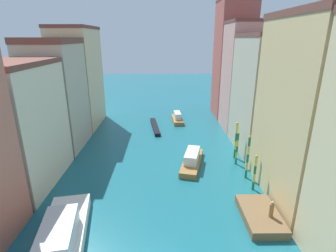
# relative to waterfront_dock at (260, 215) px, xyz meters

# --- Properties ---
(ground_plane) EXTENTS (154.00, 154.00, 0.00)m
(ground_plane) POSITION_rel_waterfront_dock_xyz_m (-9.03, 18.66, -0.37)
(ground_plane) COLOR #196070
(building_left_1) EXTENTS (6.26, 10.60, 12.83)m
(building_left_1) POSITION_rel_waterfront_dock_xyz_m (-22.94, 6.57, 6.05)
(building_left_1) COLOR beige
(building_left_1) RESTS_ON ground
(building_left_2) EXTENTS (6.26, 8.66, 14.89)m
(building_left_2) POSITION_rel_waterfront_dock_xyz_m (-22.94, 16.61, 7.09)
(building_left_2) COLOR #BCB299
(building_left_2) RESTS_ON ground
(building_left_3) EXTENTS (6.26, 10.38, 16.69)m
(building_left_3) POSITION_rel_waterfront_dock_xyz_m (-22.94, 26.44, 7.98)
(building_left_3) COLOR beige
(building_left_3) RESTS_ON ground
(building_right_1) EXTENTS (6.26, 11.30, 17.09)m
(building_right_1) POSITION_rel_waterfront_dock_xyz_m (4.88, 3.76, 8.19)
(building_right_1) COLOR #DBB77A
(building_right_1) RESTS_ON ground
(building_right_2) EXTENTS (6.26, 10.50, 15.43)m
(building_right_2) POSITION_rel_waterfront_dock_xyz_m (4.88, 15.04, 7.35)
(building_right_2) COLOR #BCB299
(building_right_2) RESTS_ON ground
(building_right_3) EXTENTS (6.26, 7.58, 17.46)m
(building_right_3) POSITION_rel_waterfront_dock_xyz_m (4.88, 24.19, 8.36)
(building_right_3) COLOR tan
(building_right_3) RESTS_ON ground
(building_right_4) EXTENTS (6.26, 8.23, 21.60)m
(building_right_4) POSITION_rel_waterfront_dock_xyz_m (4.88, 32.53, 10.44)
(building_right_4) COLOR #B25147
(building_right_4) RESTS_ON ground
(waterfront_dock) EXTENTS (3.02, 5.21, 0.74)m
(waterfront_dock) POSITION_rel_waterfront_dock_xyz_m (0.00, 0.00, 0.00)
(waterfront_dock) COLOR brown
(waterfront_dock) RESTS_ON ground
(person_on_dock) EXTENTS (0.36, 0.36, 1.48)m
(person_on_dock) POSITION_rel_waterfront_dock_xyz_m (0.60, -0.64, 1.06)
(person_on_dock) COLOR olive
(person_on_dock) RESTS_ON waterfront_dock
(mooring_pole_0) EXTENTS (0.28, 0.28, 3.90)m
(mooring_pole_0) POSITION_rel_waterfront_dock_xyz_m (0.89, 4.61, 1.62)
(mooring_pole_0) COLOR #197247
(mooring_pole_0) RESTS_ON ground
(mooring_pole_1) EXTENTS (0.29, 0.29, 5.04)m
(mooring_pole_1) POSITION_rel_waterfront_dock_xyz_m (0.86, 7.03, 2.19)
(mooring_pole_1) COLOR #197247
(mooring_pole_1) RESTS_ON ground
(mooring_pole_2) EXTENTS (0.26, 0.26, 4.20)m
(mooring_pole_2) POSITION_rel_waterfront_dock_xyz_m (0.62, 10.38, 1.77)
(mooring_pole_2) COLOR #197247
(mooring_pole_2) RESTS_ON ground
(mooring_pole_3) EXTENTS (0.33, 0.33, 4.89)m
(mooring_pole_3) POSITION_rel_waterfront_dock_xyz_m (0.93, 12.15, 2.13)
(mooring_pole_3) COLOR #197247
(mooring_pole_3) RESTS_ON ground
(vaporetto_white) EXTENTS (5.21, 12.17, 2.43)m
(vaporetto_white) POSITION_rel_waterfront_dock_xyz_m (-15.78, -3.54, 0.48)
(vaporetto_white) COLOR white
(vaporetto_white) RESTS_ON ground
(gondola_black) EXTENTS (2.08, 8.61, 0.53)m
(gondola_black) POSITION_rel_waterfront_dock_xyz_m (-9.87, 24.06, -0.11)
(gondola_black) COLOR black
(gondola_black) RESTS_ON ground
(motorboat_0) EXTENTS (3.61, 7.44, 1.83)m
(motorboat_0) POSITION_rel_waterfront_dock_xyz_m (-4.87, 10.12, 0.34)
(motorboat_0) COLOR olive
(motorboat_0) RESTS_ON ground
(motorboat_1) EXTENTS (2.18, 5.68, 1.77)m
(motorboat_1) POSITION_rel_waterfront_dock_xyz_m (-5.81, 27.73, 0.27)
(motorboat_1) COLOR olive
(motorboat_1) RESTS_ON ground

